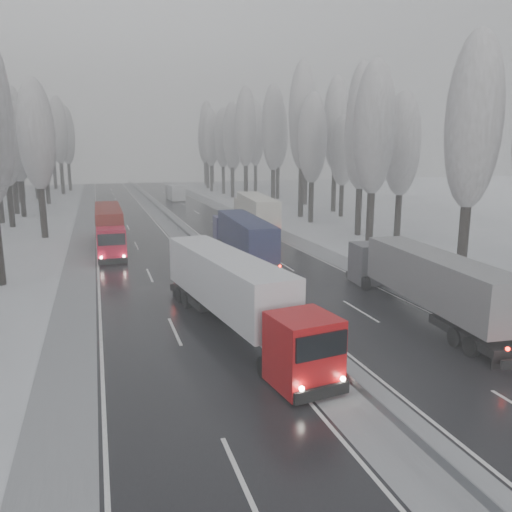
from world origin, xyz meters
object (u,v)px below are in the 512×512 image
truck_grey_tarp (424,278)px  truck_red_red (109,225)px  truck_cream_box (255,210)px  box_truck_distant (175,193)px  truck_blue_box (242,235)px  truck_red_white (234,290)px

truck_grey_tarp → truck_red_red: bearing=127.0°
truck_cream_box → truck_red_red: 16.62m
truck_cream_box → truck_red_red: bearing=-155.0°
box_truck_distant → truck_blue_box: bearing=-94.1°
box_truck_distant → truck_red_red: 44.44m
truck_blue_box → truck_red_white: (-5.02, -15.76, 0.05)m
truck_blue_box → box_truck_distant: size_ratio=1.92×
box_truck_distant → truck_red_white: size_ratio=0.51×
truck_cream_box → box_truck_distant: bearing=102.0°
truck_grey_tarp → truck_red_white: size_ratio=0.96×
truck_cream_box → truck_red_white: truck_cream_box is taller
truck_red_red → box_truck_distant: bearing=73.8°
box_truck_distant → truck_red_white: bearing=-97.7°
box_truck_distant → truck_red_white: (-7.38, -67.44, 0.78)m
truck_grey_tarp → truck_red_white: (-10.60, 0.61, 0.09)m
box_truck_distant → truck_red_white: 67.85m
truck_grey_tarp → truck_cream_box: 30.53m
truck_blue_box → truck_red_white: size_ratio=0.97×
truck_grey_tarp → truck_red_white: 10.62m
truck_cream_box → truck_grey_tarp: bearing=-82.9°
truck_grey_tarp → truck_red_red: truck_red_red is taller
truck_cream_box → truck_red_red: truck_cream_box is taller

